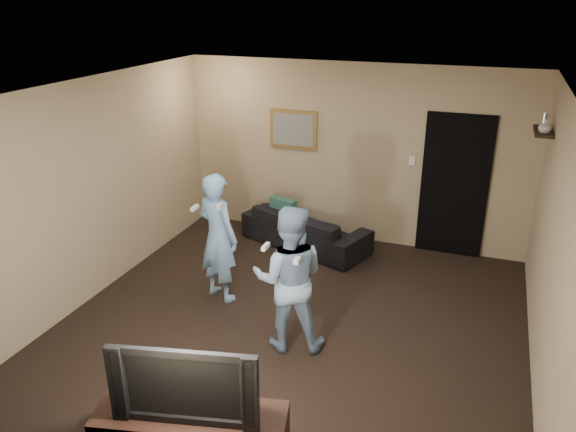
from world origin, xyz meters
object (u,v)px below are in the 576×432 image
at_px(television, 187,379).
at_px(wii_player_right, 289,279).
at_px(sofa, 306,228).
at_px(wii_player_left, 218,237).

relative_size(television, wii_player_right, 0.71).
height_order(sofa, wii_player_right, wii_player_right).
bearing_deg(television, sofa, 83.52).
xyz_separation_m(sofa, wii_player_right, (0.63, -2.41, 0.51)).
bearing_deg(sofa, wii_player_left, 93.42).
bearing_deg(sofa, television, 116.14).
xyz_separation_m(sofa, wii_player_left, (-0.51, -1.75, 0.51)).
bearing_deg(wii_player_left, wii_player_right, -30.16).
bearing_deg(sofa, wii_player_right, 124.18).
height_order(sofa, wii_player_left, wii_player_left).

